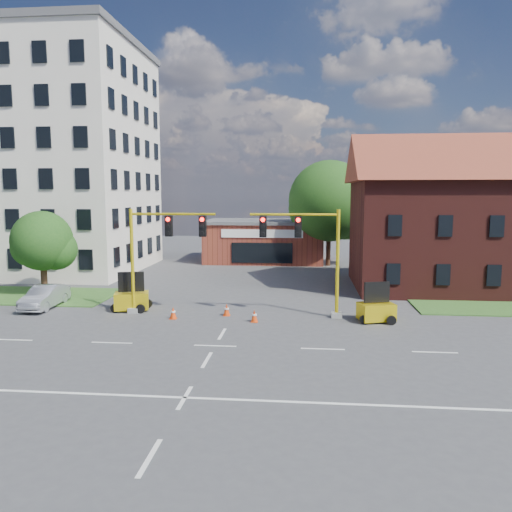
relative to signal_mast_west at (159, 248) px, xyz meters
name	(u,v)px	position (x,y,z in m)	size (l,w,h in m)	color
ground	(215,346)	(4.36, -6.00, -3.92)	(120.00, 120.00, 0.00)	#414144
lane_markings	(202,368)	(4.36, -9.00, -3.91)	(60.00, 36.00, 0.01)	white
office_block	(41,158)	(-15.64, 15.91, 6.39)	(18.40, 15.40, 20.60)	beige
brick_shop	(265,240)	(4.36, 23.99, -1.76)	(12.40, 8.40, 4.30)	maroon
townhouse_row	(494,209)	(22.36, 10.00, 2.01)	(21.00, 11.00, 11.50)	#4B1A16
tree_large	(333,204)	(11.26, 21.08, 2.17)	(8.32, 7.93, 10.32)	#341D12
tree_nw_front	(46,243)	(-9.43, 4.58, -0.26)	(4.36, 4.15, 5.90)	#341D12
signal_mast_west	(159,248)	(0.00, 0.00, 0.00)	(5.30, 0.60, 6.20)	#979892
signal_mast_east	(309,249)	(8.71, 0.00, 0.00)	(5.30, 0.60, 6.20)	#979892
trailer_west	(132,299)	(-1.96, 0.57, -3.21)	(2.28, 1.82, 2.27)	yellow
trailer_east	(376,310)	(12.49, -0.74, -3.25)	(2.15, 1.72, 2.14)	yellow
cone_a	(173,313)	(1.09, -1.23, -3.58)	(0.40, 0.40, 0.70)	red
cone_b	(254,316)	(5.75, -1.50, -3.58)	(0.40, 0.40, 0.70)	red
cone_c	(227,310)	(4.00, -0.20, -3.58)	(0.40, 0.40, 0.70)	red
cone_d	(367,314)	(12.03, -0.36, -3.58)	(0.40, 0.40, 0.70)	red
pickup_white	(420,281)	(16.80, 8.10, -3.15)	(2.57, 5.57, 1.55)	white
sedan_silver_front	(45,297)	(-7.57, 0.70, -3.22)	(1.48, 4.24, 1.40)	#A3A7AB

